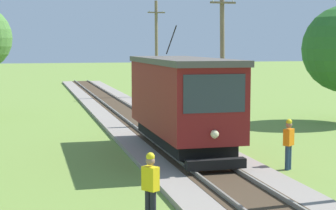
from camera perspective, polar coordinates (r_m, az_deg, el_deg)
The scene contains 5 objects.
red_tram at distance 21.82m, azimuth 1.40°, elevation 0.57°, with size 2.60×8.54×4.79m.
utility_pole_mid at distance 29.70m, azimuth 5.59°, elevation 5.16°, with size 1.40×0.59×7.43m.
utility_pole_far at distance 44.75m, azimuth -1.19°, elevation 5.78°, with size 1.40×0.47×7.82m.
track_worker at distance 13.46m, azimuth -1.81°, elevation -8.22°, with size 0.42×0.45×1.78m.
second_worker at distance 19.75m, azimuth 12.25°, elevation -3.71°, with size 0.45×0.42×1.78m.
Camera 1 is at (-5.79, -4.23, 4.34)m, focal length 59.50 mm.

